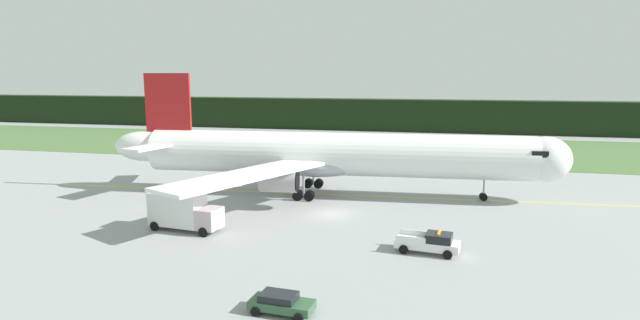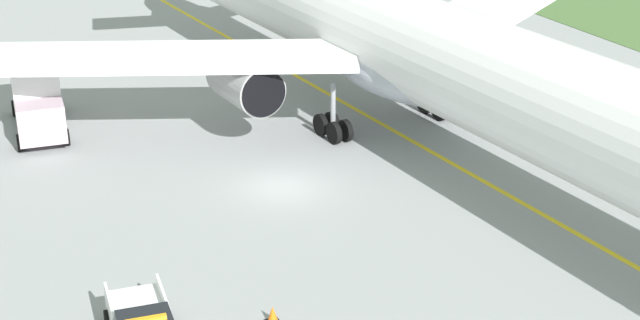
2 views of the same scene
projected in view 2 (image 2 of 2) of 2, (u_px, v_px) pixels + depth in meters
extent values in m
plane|color=gray|center=(283.00, 187.00, 46.36)|extent=(320.00, 320.00, 0.00)
cube|color=yellow|center=(422.00, 146.00, 51.00)|extent=(75.63, 5.31, 0.01)
cylinder|color=white|center=(426.00, 51.00, 48.95)|extent=(47.61, 8.42, 5.30)
ellipsoid|color=#B0B6C4|center=(399.00, 66.00, 51.40)|extent=(11.50, 6.29, 2.92)
cube|color=white|center=(500.00, 3.00, 60.80)|extent=(15.30, 20.38, 0.35)
cylinder|color=#9F9F9F|center=(475.00, 41.00, 57.51)|extent=(4.31, 2.90, 2.63)
cylinder|color=black|center=(498.00, 50.00, 55.83)|extent=(0.28, 2.42, 2.42)
cube|color=white|center=(155.00, 57.00, 50.20)|extent=(13.18, 21.08, 0.35)
cylinder|color=#9F9F9F|center=(245.00, 82.00, 50.52)|extent=(4.31, 2.90, 2.63)
cylinder|color=black|center=(264.00, 94.00, 48.83)|extent=(0.28, 2.42, 2.42)
cylinder|color=gray|center=(438.00, 84.00, 54.53)|extent=(0.28, 0.28, 2.57)
cylinder|color=black|center=(439.00, 110.00, 54.32)|extent=(1.22, 0.38, 1.20)
cylinder|color=black|center=(449.00, 108.00, 54.64)|extent=(1.22, 0.38, 1.20)
cylinder|color=black|center=(425.00, 103.00, 55.43)|extent=(1.22, 0.38, 1.20)
cylinder|color=black|center=(435.00, 101.00, 55.75)|extent=(1.22, 0.38, 1.20)
cylinder|color=gray|center=(333.00, 105.00, 51.35)|extent=(0.28, 0.28, 2.57)
cylinder|color=black|center=(345.00, 131.00, 51.46)|extent=(1.22, 0.38, 1.20)
cylinder|color=black|center=(334.00, 133.00, 51.14)|extent=(1.22, 0.38, 1.20)
cylinder|color=black|center=(332.00, 122.00, 52.57)|extent=(1.22, 0.38, 1.20)
cylinder|color=black|center=(321.00, 125.00, 52.25)|extent=(1.22, 0.38, 1.20)
cube|color=white|center=(163.00, 296.00, 34.66)|extent=(2.55, 0.45, 0.45)
cube|color=white|center=(110.00, 305.00, 34.11)|extent=(2.55, 0.45, 0.45)
cube|color=orange|center=(146.00, 320.00, 32.21)|extent=(0.39, 1.41, 0.16)
cylinder|color=black|center=(164.00, 310.00, 35.51)|extent=(0.79, 0.34, 0.76)
cylinder|color=black|center=(108.00, 320.00, 34.92)|extent=(0.79, 0.34, 0.76)
cube|color=#C0A8B4|center=(41.00, 122.00, 50.26)|extent=(2.20, 2.63, 2.00)
cube|color=silver|center=(35.00, 89.00, 53.18)|extent=(5.61, 3.07, 3.21)
cylinder|color=#99999E|center=(40.00, 125.00, 52.91)|extent=(0.78, 0.20, 1.04)
cylinder|color=#99999E|center=(37.00, 112.00, 54.77)|extent=(0.78, 0.20, 1.04)
cylinder|color=black|center=(67.00, 137.00, 51.02)|extent=(0.93, 0.37, 0.90)
cylinder|color=black|center=(20.00, 143.00, 50.30)|extent=(0.93, 0.37, 0.90)
cylinder|color=black|center=(58.00, 104.00, 55.79)|extent=(0.93, 0.37, 0.90)
cylinder|color=black|center=(14.00, 108.00, 55.08)|extent=(0.93, 0.37, 0.90)
cone|color=orange|center=(273.00, 314.00, 35.36)|extent=(0.40, 0.40, 0.62)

